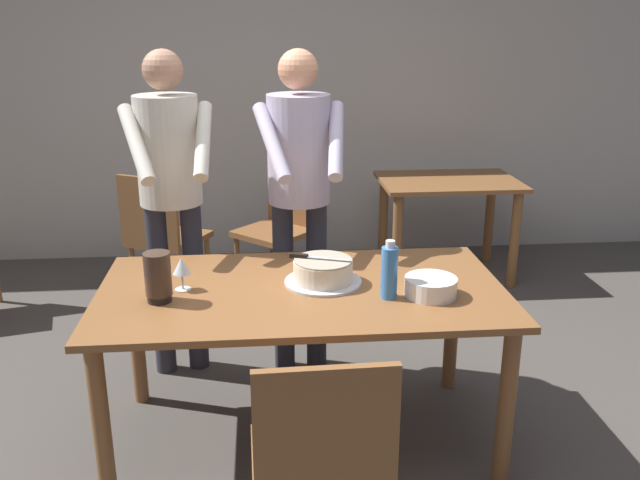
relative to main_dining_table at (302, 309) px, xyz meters
The scene contains 15 objects.
ground_plane 0.65m from the main_dining_table, ahead, with size 14.00×14.00×0.00m, color #4C4742.
back_wall 2.80m from the main_dining_table, 90.00° to the left, with size 10.00×0.12×2.70m, color #BCB7AD.
main_dining_table is the anchor object (origin of this frame).
cake_on_platter 0.18m from the main_dining_table, 26.76° to the left, with size 0.34×0.34×0.11m.
cake_knife 0.23m from the main_dining_table, 68.17° to the left, with size 0.26×0.11×0.02m.
plate_stack 0.57m from the main_dining_table, 14.11° to the right, with size 0.22×0.22×0.08m.
wine_glass_near 0.55m from the main_dining_table, behind, with size 0.08×0.08×0.14m.
water_bottle 0.44m from the main_dining_table, 21.47° to the right, with size 0.07×0.07×0.25m.
hurricane_lamp 0.63m from the main_dining_table, behind, with size 0.11×0.11×0.21m.
person_cutting_cake 0.81m from the main_dining_table, 87.15° to the left, with size 0.47×0.56×1.72m.
person_standing_beside 1.04m from the main_dining_table, 130.97° to the left, with size 0.46×0.57×1.72m.
chair_near_side 0.87m from the main_dining_table, 89.55° to the right, with size 0.45×0.45×0.90m.
background_table 2.35m from the main_dining_table, 59.11° to the left, with size 1.00×0.70×0.74m.
background_chair_1 1.89m from the main_dining_table, 91.02° to the left, with size 0.62×0.62×0.90m.
background_chair_2 1.89m from the main_dining_table, 116.26° to the left, with size 0.59×0.59×0.90m.
Camera 1 is at (-0.16, -2.71, 1.86)m, focal length 38.06 mm.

